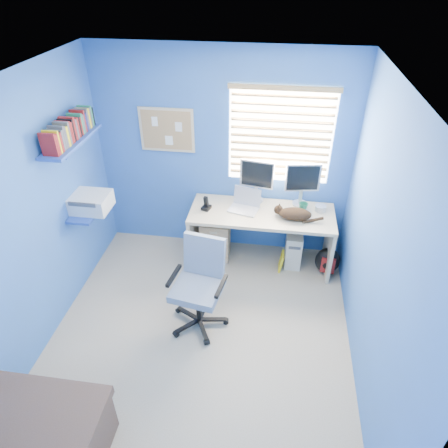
# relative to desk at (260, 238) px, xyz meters

# --- Properties ---
(floor) EXTENTS (3.00, 3.20, 0.00)m
(floor) POSITION_rel_desk_xyz_m (-0.51, -1.26, -0.37)
(floor) COLOR #B6AA95
(floor) RESTS_ON ground
(ceiling) EXTENTS (3.00, 3.20, 0.00)m
(ceiling) POSITION_rel_desk_xyz_m (-0.51, -1.26, 2.13)
(ceiling) COLOR white
(ceiling) RESTS_ON wall_back
(wall_back) EXTENTS (3.00, 0.01, 2.50)m
(wall_back) POSITION_rel_desk_xyz_m (-0.51, 0.34, 0.88)
(wall_back) COLOR #3772CF
(wall_back) RESTS_ON ground
(wall_front) EXTENTS (3.00, 0.01, 2.50)m
(wall_front) POSITION_rel_desk_xyz_m (-0.51, -2.86, 0.88)
(wall_front) COLOR #3772CF
(wall_front) RESTS_ON ground
(wall_left) EXTENTS (0.01, 3.20, 2.50)m
(wall_left) POSITION_rel_desk_xyz_m (-2.01, -1.26, 0.88)
(wall_left) COLOR #3772CF
(wall_left) RESTS_ON ground
(wall_right) EXTENTS (0.01, 3.20, 2.50)m
(wall_right) POSITION_rel_desk_xyz_m (0.99, -1.26, 0.88)
(wall_right) COLOR #3772CF
(wall_right) RESTS_ON ground
(desk) EXTENTS (1.68, 0.65, 0.74)m
(desk) POSITION_rel_desk_xyz_m (0.00, 0.00, 0.00)
(desk) COLOR #C4B389
(desk) RESTS_ON floor
(laptop) EXTENTS (0.38, 0.33, 0.22)m
(laptop) POSITION_rel_desk_xyz_m (-0.22, 0.02, 0.48)
(laptop) COLOR silver
(laptop) RESTS_ON desk
(monitor_left) EXTENTS (0.41, 0.19, 0.54)m
(monitor_left) POSITION_rel_desk_xyz_m (-0.10, 0.25, 0.64)
(monitor_left) COLOR silver
(monitor_left) RESTS_ON desk
(monitor_right) EXTENTS (0.41, 0.18, 0.54)m
(monitor_right) POSITION_rel_desk_xyz_m (0.43, 0.24, 0.64)
(monitor_right) COLOR silver
(monitor_right) RESTS_ON desk
(phone) EXTENTS (0.12, 0.13, 0.17)m
(phone) POSITION_rel_desk_xyz_m (-0.65, -0.03, 0.45)
(phone) COLOR black
(phone) RESTS_ON desk
(mug) EXTENTS (0.10, 0.09, 0.10)m
(mug) POSITION_rel_desk_xyz_m (0.47, 0.10, 0.42)
(mug) COLOR #25865B
(mug) RESTS_ON desk
(cd_spindle) EXTENTS (0.13, 0.13, 0.07)m
(cd_spindle) POSITION_rel_desk_xyz_m (0.67, 0.13, 0.41)
(cd_spindle) COLOR silver
(cd_spindle) RESTS_ON desk
(cat) EXTENTS (0.41, 0.28, 0.13)m
(cat) POSITION_rel_desk_xyz_m (0.37, -0.09, 0.44)
(cat) COLOR black
(cat) RESTS_ON desk
(tower_pc) EXTENTS (0.19, 0.44, 0.45)m
(tower_pc) POSITION_rel_desk_xyz_m (0.41, 0.09, -0.14)
(tower_pc) COLOR beige
(tower_pc) RESTS_ON floor
(drawer_boxes) EXTENTS (0.35, 0.28, 0.54)m
(drawer_boxes) POSITION_rel_desk_xyz_m (-0.56, 0.02, -0.10)
(drawer_boxes) COLOR tan
(drawer_boxes) RESTS_ON floor
(yellow_book) EXTENTS (0.03, 0.17, 0.24)m
(yellow_book) POSITION_rel_desk_xyz_m (0.27, -0.11, -0.25)
(yellow_book) COLOR yellow
(yellow_book) RESTS_ON floor
(backpack) EXTENTS (0.33, 0.27, 0.34)m
(backpack) POSITION_rel_desk_xyz_m (0.82, -0.08, -0.20)
(backpack) COLOR black
(backpack) RESTS_ON floor
(bed_corner) EXTENTS (1.05, 0.75, 0.51)m
(bed_corner) POSITION_rel_desk_xyz_m (-1.53, -2.65, -0.12)
(bed_corner) COLOR brown
(bed_corner) RESTS_ON floor
(office_chair) EXTENTS (0.65, 0.65, 0.97)m
(office_chair) POSITION_rel_desk_xyz_m (-0.54, -1.06, -0.01)
(office_chair) COLOR black
(office_chair) RESTS_ON floor
(window_blinds) EXTENTS (1.15, 0.05, 1.10)m
(window_blinds) POSITION_rel_desk_xyz_m (0.14, 0.31, 1.18)
(window_blinds) COLOR white
(window_blinds) RESTS_ON ground
(corkboard) EXTENTS (0.64, 0.02, 0.52)m
(corkboard) POSITION_rel_desk_xyz_m (-1.16, 0.33, 1.18)
(corkboard) COLOR #C4B389
(corkboard) RESTS_ON ground
(wall_shelves) EXTENTS (0.42, 0.90, 1.05)m
(wall_shelves) POSITION_rel_desk_xyz_m (-1.86, -0.51, 1.06)
(wall_shelves) COLOR #2649A8
(wall_shelves) RESTS_ON ground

